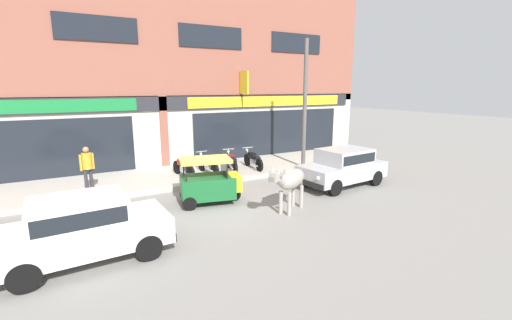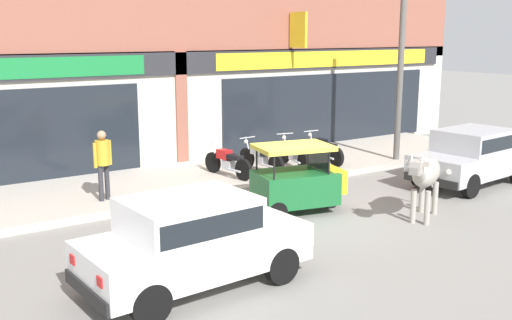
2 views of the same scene
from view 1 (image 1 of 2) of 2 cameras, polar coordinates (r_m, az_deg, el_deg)
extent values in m
plane|color=gray|center=(11.27, -7.08, -7.63)|extent=(90.00, 90.00, 0.00)
cube|color=#B7AFA3|center=(14.91, -12.97, -2.59)|extent=(19.00, 3.67, 0.18)
cube|color=#8E5142|center=(16.73, -16.29, 21.27)|extent=(23.00, 0.55, 7.10)
cube|color=beige|center=(16.62, -15.30, 4.44)|extent=(23.00, 0.55, 3.40)
cube|color=#28282D|center=(16.20, -15.29, 9.05)|extent=(22.08, 0.08, 0.64)
cube|color=black|center=(15.98, -35.32, 1.07)|extent=(8.74, 0.10, 2.40)
cube|color=#197A38|center=(15.79, -36.07, 7.12)|extent=(9.20, 0.05, 0.52)
cube|color=#8E5142|center=(16.33, -15.05, 4.32)|extent=(0.36, 0.12, 3.40)
cube|color=black|center=(18.59, 2.49, 4.53)|extent=(8.74, 0.10, 2.40)
cube|color=yellow|center=(18.43, 2.57, 9.77)|extent=(9.20, 0.05, 0.52)
cube|color=black|center=(15.95, -24.99, 19.29)|extent=(3.13, 0.06, 1.00)
cube|color=black|center=(17.11, -7.46, 19.69)|extent=(3.13, 0.06, 1.00)
cube|color=black|center=(19.47, 6.78, 18.77)|extent=(3.13, 0.06, 1.00)
cube|color=yellow|center=(17.20, -1.97, 12.78)|extent=(0.08, 0.80, 1.10)
ellipsoid|color=#9E998E|center=(10.56, 5.99, -3.16)|extent=(1.48, 1.14, 0.60)
sphere|color=#9E998E|center=(10.26, 5.34, -2.30)|extent=(0.32, 0.32, 0.32)
cylinder|color=#9E998E|center=(10.32, 5.57, -7.34)|extent=(0.12, 0.12, 0.72)
cylinder|color=#9E998E|center=(10.44, 4.15, -7.09)|extent=(0.12, 0.12, 0.72)
cylinder|color=#9E998E|center=(11.07, 7.57, -6.04)|extent=(0.12, 0.12, 0.72)
cylinder|color=#9E998E|center=(11.18, 6.22, -5.82)|extent=(0.12, 0.12, 0.72)
cylinder|color=#9E998E|center=(9.81, 3.92, -3.39)|extent=(0.52, 0.44, 0.43)
cube|color=#9E998E|center=(9.55, 3.21, -2.76)|extent=(0.42, 0.37, 0.26)
cube|color=slate|center=(9.41, 2.68, -3.24)|extent=(0.20, 0.21, 0.14)
cone|color=beige|center=(9.49, 3.86, -1.74)|extent=(0.13, 0.10, 0.19)
cone|color=beige|center=(9.58, 2.81, -1.59)|extent=(0.13, 0.10, 0.19)
cube|color=#9E998E|center=(9.53, 4.29, -2.43)|extent=(0.10, 0.14, 0.10)
cube|color=#9E998E|center=(9.68, 2.60, -2.19)|extent=(0.10, 0.14, 0.10)
cylinder|color=#9E998E|center=(11.27, 7.61, -3.38)|extent=(0.16, 0.11, 0.60)
cylinder|color=black|center=(12.45, 13.03, -4.50)|extent=(0.61, 0.23, 0.60)
cylinder|color=black|center=(13.42, 8.51, -3.11)|extent=(0.61, 0.23, 0.60)
cylinder|color=black|center=(14.18, 19.36, -2.85)|extent=(0.61, 0.23, 0.60)
cylinder|color=black|center=(15.04, 14.96, -1.74)|extent=(0.61, 0.23, 0.60)
cube|color=#B2B5BA|center=(13.67, 14.15, -1.77)|extent=(3.63, 1.91, 0.60)
cube|color=#B2B5BA|center=(13.62, 14.55, 0.66)|extent=(2.02, 1.61, 0.56)
cube|color=black|center=(13.62, 14.55, 0.66)|extent=(1.87, 1.61, 0.35)
cube|color=black|center=(12.51, 8.81, -3.86)|extent=(0.26, 1.52, 0.20)
cube|color=black|center=(15.03, 18.50, -1.65)|extent=(0.26, 1.52, 0.20)
sphere|color=silver|center=(12.08, 10.31, -3.01)|extent=(0.14, 0.14, 0.14)
sphere|color=silver|center=(12.75, 7.28, -2.11)|extent=(0.14, 0.14, 0.14)
cube|color=red|center=(14.70, 20.17, -0.79)|extent=(0.04, 0.16, 0.14)
cube|color=red|center=(15.27, 17.16, -0.12)|extent=(0.04, 0.16, 0.14)
cylinder|color=black|center=(9.47, -19.77, -10.24)|extent=(0.61, 0.21, 0.60)
cylinder|color=black|center=(8.18, -17.49, -13.71)|extent=(0.61, 0.21, 0.60)
cylinder|color=black|center=(9.34, -33.95, -11.98)|extent=(0.61, 0.21, 0.60)
cylinder|color=black|center=(8.02, -34.19, -15.86)|extent=(0.61, 0.21, 0.60)
cube|color=white|center=(8.56, -26.49, -11.09)|extent=(3.58, 1.77, 0.60)
cube|color=white|center=(8.35, -27.55, -7.49)|extent=(1.97, 1.53, 0.56)
cube|color=black|center=(8.35, -27.55, -7.49)|extent=(1.82, 1.55, 0.35)
cube|color=black|center=(8.92, -15.08, -10.78)|extent=(0.20, 1.52, 0.20)
sphere|color=silver|center=(9.25, -15.89, -8.00)|extent=(0.14, 0.14, 0.14)
sphere|color=silver|center=(8.39, -14.00, -10.00)|extent=(0.14, 0.14, 0.14)
cylinder|color=black|center=(11.67, -3.65, -5.73)|extent=(0.46, 0.21, 0.44)
cylinder|color=black|center=(11.94, -11.52, -5.55)|extent=(0.46, 0.21, 0.44)
cylinder|color=black|center=(10.95, -11.02, -7.14)|extent=(0.46, 0.21, 0.44)
cube|color=#19602D|center=(11.41, -8.09, -4.41)|extent=(1.92, 1.51, 0.70)
cube|color=yellow|center=(11.54, -3.68, -3.60)|extent=(0.54, 0.93, 0.52)
cylinder|color=black|center=(11.81, -5.80, -0.64)|extent=(0.04, 0.04, 0.55)
cylinder|color=black|center=(10.87, -4.82, -1.74)|extent=(0.04, 0.04, 0.55)
cylinder|color=black|center=(11.65, -12.00, -1.03)|extent=(0.04, 0.04, 0.55)
cylinder|color=black|center=(10.70, -11.56, -2.18)|extent=(0.04, 0.04, 0.55)
cube|color=#DBCC42|center=(11.18, -8.48, 0.00)|extent=(1.82, 1.43, 0.10)
cube|color=black|center=(11.34, -5.33, -1.19)|extent=(0.23, 0.91, 0.50)
cylinder|color=black|center=(14.88, -13.04, -1.16)|extent=(0.18, 0.57, 0.56)
cylinder|color=black|center=(13.78, -10.83, -2.11)|extent=(0.18, 0.57, 0.56)
cube|color=#B2B5BA|center=(14.30, -11.95, -1.48)|extent=(0.25, 0.35, 0.24)
cube|color=red|center=(14.38, -12.28, -0.35)|extent=(0.30, 0.43, 0.24)
cube|color=black|center=(14.03, -11.56, -0.71)|extent=(0.30, 0.55, 0.12)
cylinder|color=#B2B5BA|center=(14.76, -13.00, -0.07)|extent=(0.08, 0.27, 0.59)
cylinder|color=#B2B5BA|center=(14.74, -13.12, 1.02)|extent=(0.52, 0.11, 0.03)
sphere|color=silver|center=(14.82, -13.19, 0.60)|extent=(0.12, 0.12, 0.12)
cylinder|color=#B2B5BA|center=(13.96, -11.68, -2.14)|extent=(0.13, 0.48, 0.06)
cylinder|color=black|center=(15.19, -9.05, -0.73)|extent=(0.15, 0.57, 0.56)
cylinder|color=black|center=(14.10, -6.86, -1.66)|extent=(0.15, 0.57, 0.56)
cube|color=#B2B5BA|center=(14.61, -7.97, -1.04)|extent=(0.23, 0.34, 0.24)
cube|color=#A8AAB2|center=(14.70, -8.27, 0.07)|extent=(0.28, 0.42, 0.24)
cube|color=black|center=(14.35, -7.56, -0.29)|extent=(0.27, 0.54, 0.12)
cylinder|color=#B2B5BA|center=(15.07, -8.99, 0.34)|extent=(0.06, 0.27, 0.59)
cylinder|color=#B2B5BA|center=(15.05, -9.09, 1.41)|extent=(0.52, 0.08, 0.03)
sphere|color=silver|center=(15.13, -9.17, 1.00)|extent=(0.12, 0.12, 0.12)
cylinder|color=#B2B5BA|center=(14.27, -7.70, -1.68)|extent=(0.10, 0.48, 0.06)
cylinder|color=black|center=(15.61, -4.58, -0.27)|extent=(0.22, 0.57, 0.56)
cylinder|color=black|center=(14.43, -3.50, -1.28)|extent=(0.22, 0.57, 0.56)
cube|color=#B2B5BA|center=(14.99, -4.04, -0.62)|extent=(0.26, 0.35, 0.24)
cube|color=maroon|center=(15.09, -4.20, 0.47)|extent=(0.32, 0.44, 0.24)
cube|color=black|center=(14.71, -3.85, 0.10)|extent=(0.32, 0.55, 0.12)
cylinder|color=#B2B5BA|center=(15.50, -4.55, 0.77)|extent=(0.10, 0.27, 0.59)
cylinder|color=#B2B5BA|center=(15.48, -4.60, 1.82)|extent=(0.52, 0.14, 0.03)
sphere|color=silver|center=(15.56, -4.64, 1.42)|extent=(0.12, 0.12, 0.12)
cylinder|color=#B2B5BA|center=(14.64, -4.14, -1.25)|extent=(0.16, 0.48, 0.06)
cylinder|color=black|center=(15.97, -1.45, 0.05)|extent=(0.13, 0.56, 0.56)
cylinder|color=black|center=(14.88, 0.57, -0.85)|extent=(0.13, 0.56, 0.56)
cube|color=#B2B5BA|center=(15.40, -0.44, -0.25)|extent=(0.22, 0.33, 0.24)
cube|color=black|center=(15.48, -0.70, 0.80)|extent=(0.26, 0.41, 0.24)
cube|color=black|center=(15.14, -0.05, 0.46)|extent=(0.25, 0.53, 0.12)
cylinder|color=#B2B5BA|center=(15.86, -1.37, 1.07)|extent=(0.05, 0.27, 0.59)
cylinder|color=#B2B5BA|center=(15.85, -1.43, 2.09)|extent=(0.52, 0.06, 0.03)
sphere|color=silver|center=(15.92, -1.52, 1.70)|extent=(0.12, 0.12, 0.12)
cylinder|color=#B2B5BA|center=(15.05, -0.22, -0.85)|extent=(0.08, 0.48, 0.06)
cylinder|color=#2D2D33|center=(13.29, -26.45, -3.12)|extent=(0.11, 0.11, 0.82)
cylinder|color=#2D2D33|center=(13.36, -25.75, -2.99)|extent=(0.11, 0.11, 0.82)
cylinder|color=gold|center=(13.18, -26.37, -0.15)|extent=(0.32, 0.32, 0.56)
cylinder|color=gold|center=(13.10, -27.20, -0.42)|extent=(0.08, 0.08, 0.56)
cylinder|color=gold|center=(13.27, -25.54, -0.13)|extent=(0.08, 0.08, 0.56)
sphere|color=tan|center=(13.11, -26.53, 1.56)|extent=(0.20, 0.20, 0.20)
cylinder|color=#595651|center=(15.55, 8.14, 9.07)|extent=(0.18, 0.18, 5.65)
camera|label=2|loc=(4.00, -117.09, -3.82)|focal=42.00mm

